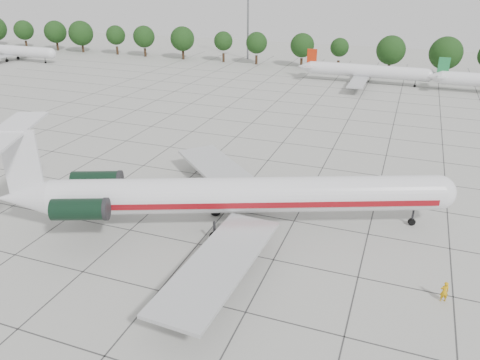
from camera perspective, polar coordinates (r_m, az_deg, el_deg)
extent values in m
plane|color=#AAAAA3|center=(54.45, -1.57, -3.59)|extent=(260.00, 260.00, 0.00)
cube|color=#383838|center=(67.25, 3.17, 2.10)|extent=(170.00, 170.00, 0.02)
cylinder|color=silver|center=(48.91, 0.82, -1.83)|extent=(38.96, 18.66, 3.72)
sphere|color=silver|center=(53.71, 22.97, -1.40)|extent=(3.72, 3.72, 3.72)
cone|color=silver|center=(53.22, -24.88, -2.00)|extent=(6.61, 5.56, 3.72)
cube|color=maroon|center=(50.72, 0.73, -1.17)|extent=(36.55, 14.86, 0.62)
cube|color=maroon|center=(47.37, 0.91, -3.15)|extent=(36.55, 14.86, 0.62)
cube|color=#B7BABC|center=(58.71, -2.36, 1.21)|extent=(15.89, 15.30, 0.34)
cube|color=#B7BABC|center=(40.91, -2.58, -10.14)|extent=(6.04, 17.13, 0.34)
cube|color=black|center=(52.98, -17.24, -0.44)|extent=(2.85, 2.29, 0.28)
cylinder|color=black|center=(53.67, -17.03, -0.08)|extent=(5.81, 4.01, 2.14)
cube|color=black|center=(48.61, -18.67, -2.97)|extent=(2.85, 2.29, 0.28)
cylinder|color=black|center=(47.95, -18.92, -3.40)|extent=(5.81, 4.01, 2.14)
cube|color=silver|center=(51.50, -25.07, 1.93)|extent=(3.46, 1.64, 6.76)
cube|color=silver|center=(50.82, -26.52, 5.18)|extent=(8.20, 13.79, 0.25)
cylinder|color=black|center=(54.06, 20.30, -4.19)|extent=(0.29, 0.29, 2.14)
cylinder|color=black|center=(54.37, 20.20, -4.81)|extent=(0.85, 0.59, 0.79)
cylinder|color=black|center=(52.62, -3.02, -2.88)|extent=(0.35, 0.35, 2.03)
cylinder|color=black|center=(53.04, -3.00, -3.74)|extent=(1.30, 1.05, 1.13)
cylinder|color=black|center=(47.50, -3.14, -6.14)|extent=(0.35, 0.35, 2.03)
cylinder|color=black|center=(47.97, -3.12, -7.06)|extent=(1.30, 1.05, 1.13)
imported|color=#CE960C|center=(43.66, 23.65, -12.35)|extent=(0.81, 0.65, 1.93)
cylinder|color=silver|center=(158.30, -25.89, 14.01)|extent=(27.20, 3.00, 3.00)
cube|color=#B7BABC|center=(159.18, -26.07, 13.58)|extent=(3.50, 27.20, 0.25)
cylinder|color=black|center=(160.92, -25.42, 13.28)|extent=(0.80, 0.45, 0.80)
cylinder|color=black|center=(157.90, -26.54, 12.89)|extent=(0.80, 0.45, 0.80)
cylinder|color=silver|center=(118.29, 15.20, 12.71)|extent=(27.20, 3.00, 3.00)
cube|color=#B7BABC|center=(118.62, 14.65, 12.21)|extent=(3.50, 27.20, 0.25)
cube|color=red|center=(119.77, 8.77, 14.67)|extent=(2.40, 0.25, 3.60)
cylinder|color=black|center=(121.05, 14.71, 11.76)|extent=(0.80, 0.45, 0.80)
cylinder|color=black|center=(116.77, 14.44, 11.33)|extent=(0.80, 0.45, 0.80)
cube|color=#1B7A3D|center=(116.14, 23.59, 12.66)|extent=(2.40, 0.25, 3.60)
cylinder|color=#332114|center=(182.49, -24.60, 14.79)|extent=(0.70, 0.70, 2.50)
sphere|color=black|center=(181.92, -24.87, 16.25)|extent=(6.44, 6.44, 6.44)
cylinder|color=#332114|center=(173.63, -21.34, 14.91)|extent=(0.70, 0.70, 2.50)
sphere|color=black|center=(173.02, -21.59, 16.45)|extent=(7.14, 7.14, 7.14)
cylinder|color=#332114|center=(167.17, -18.60, 14.98)|extent=(0.70, 0.70, 2.50)
sphere|color=black|center=(166.54, -18.83, 16.58)|extent=(7.79, 7.79, 7.79)
cylinder|color=#332114|center=(159.39, -14.73, 15.02)|extent=(0.70, 0.70, 2.50)
sphere|color=black|center=(158.73, -14.92, 16.70)|extent=(5.94, 5.94, 5.94)
cylinder|color=#332114|center=(153.89, -11.48, 15.00)|extent=(0.70, 0.70, 2.50)
sphere|color=black|center=(153.20, -11.64, 16.75)|extent=(6.57, 6.57, 6.57)
cylinder|color=#332114|center=(147.50, -6.94, 14.89)|extent=(0.70, 0.70, 2.50)
sphere|color=black|center=(146.79, -7.04, 16.72)|extent=(7.15, 7.15, 7.15)
cylinder|color=#332114|center=(142.06, -2.02, 14.68)|extent=(0.70, 0.70, 2.50)
sphere|color=black|center=(141.32, -2.05, 16.58)|extent=(5.43, 5.43, 5.43)
cylinder|color=#332114|center=(138.57, 2.01, 14.43)|extent=(0.70, 0.70, 2.50)
sphere|color=black|center=(137.81, 2.04, 16.37)|extent=(5.99, 5.99, 5.99)
cylinder|color=#332114|center=(135.07, 7.48, 13.98)|extent=(0.70, 0.70, 2.50)
sphere|color=black|center=(134.29, 7.60, 15.97)|extent=(6.50, 6.50, 6.50)
cylinder|color=#332114|center=(133.20, 11.87, 13.52)|extent=(0.70, 0.70, 2.50)
sphere|color=black|center=(132.41, 12.05, 15.54)|extent=(4.93, 4.93, 4.93)
cylinder|color=#332114|center=(131.91, 17.65, 12.81)|extent=(0.70, 0.70, 2.50)
sphere|color=black|center=(131.11, 17.92, 14.83)|extent=(7.40, 7.40, 7.40)
cylinder|color=#332114|center=(131.93, 23.45, 11.96)|extent=(0.70, 0.70, 2.50)
sphere|color=black|center=(131.13, 23.81, 13.97)|extent=(8.08, 8.08, 8.08)
cylinder|color=slate|center=(145.28, 0.98, 19.39)|extent=(0.56, 0.56, 25.00)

